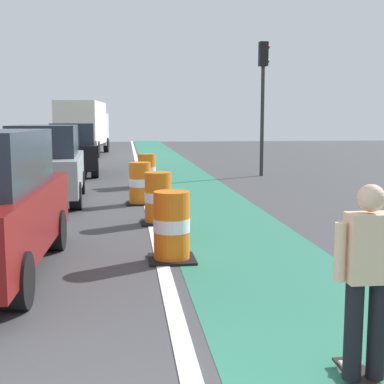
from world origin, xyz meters
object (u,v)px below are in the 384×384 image
traffic_light_corner (263,85)px  delivery_truck_down_block (84,125)px  parked_suv_second (46,163)px  traffic_barrel_far (147,171)px  skateboarder_on_lane (367,280)px  traffic_barrel_front (172,227)px  traffic_barrel_back (140,184)px  traffic_barrel_mid (158,199)px  parked_suv_third (74,149)px

traffic_light_corner → delivery_truck_down_block: bearing=120.5°
parked_suv_second → traffic_barrel_far: bearing=44.0°
skateboarder_on_lane → traffic_barrel_far: skateboarder_on_lane is taller
traffic_barrel_far → traffic_light_corner: (4.58, 3.06, 2.97)m
skateboarder_on_lane → traffic_barrel_front: skateboarder_on_lane is taller
traffic_barrel_back → traffic_light_corner: (4.89, 6.44, 2.97)m
skateboarder_on_lane → delivery_truck_down_block: (-4.48, 29.56, 0.94)m
traffic_barrel_far → traffic_barrel_back: bearing=-95.2°
traffic_light_corner → traffic_barrel_mid: bearing=-116.7°
traffic_barrel_front → delivery_truck_down_block: size_ratio=0.14×
skateboarder_on_lane → traffic_barrel_front: size_ratio=1.55×
traffic_barrel_front → traffic_barrel_back: (-0.34, 5.70, 0.00)m
skateboarder_on_lane → parked_suv_second: 11.31m
parked_suv_second → traffic_barrel_mid: parked_suv_second is taller
traffic_barrel_mid → traffic_barrel_far: (-0.01, 6.05, 0.00)m
traffic_barrel_front → traffic_light_corner: (4.54, 12.14, 2.97)m
traffic_barrel_mid → traffic_barrel_back: bearing=96.7°
traffic_barrel_mid → parked_suv_second: bearing=129.6°
traffic_barrel_back → skateboarder_on_lane: bearing=-81.0°
traffic_barrel_far → delivery_truck_down_block: (-3.22, 16.31, 1.31)m
parked_suv_second → traffic_barrel_far: (2.78, 2.68, -0.50)m
skateboarder_on_lane → traffic_barrel_mid: 7.32m
traffic_light_corner → traffic_barrel_front: bearing=-110.5°
parked_suv_second → traffic_barrel_back: bearing=-15.6°
traffic_barrel_mid → traffic_barrel_far: bearing=90.0°
parked_suv_third → parked_suv_second: bearing=-90.4°
parked_suv_second → traffic_barrel_mid: bearing=-50.4°
skateboarder_on_lane → delivery_truck_down_block: size_ratio=0.22×
traffic_barrel_far → traffic_light_corner: size_ratio=0.21×
traffic_barrel_back → delivery_truck_down_block: (-2.91, 19.69, 1.31)m
parked_suv_third → traffic_barrel_back: bearing=-72.8°
parked_suv_third → traffic_barrel_mid: (2.74, -10.52, -0.50)m
delivery_truck_down_block → parked_suv_third: bearing=-87.7°
parked_suv_second → traffic_barrel_far: 3.90m
skateboarder_on_lane → traffic_barrel_front: (-1.23, 4.17, -0.38)m
traffic_barrel_mid → traffic_barrel_back: 2.69m
delivery_truck_down_block → traffic_barrel_back: bearing=-81.6°
traffic_barrel_front → traffic_barrel_far: bearing=90.2°
parked_suv_third → traffic_barrel_front: parked_suv_third is taller
parked_suv_second → traffic_light_corner: (7.36, 5.74, 2.47)m
parked_suv_third → traffic_barrel_front: 13.84m
parked_suv_third → delivery_truck_down_block: size_ratio=0.61×
skateboarder_on_lane → traffic_barrel_front: 4.36m
parked_suv_second → delivery_truck_down_block: bearing=91.3°
parked_suv_second → traffic_barrel_mid: (2.79, -3.36, -0.50)m
parked_suv_second → parked_suv_third: (0.05, 7.16, 0.00)m
delivery_truck_down_block → traffic_barrel_mid: bearing=-81.8°
traffic_barrel_far → traffic_light_corner: 6.26m
parked_suv_second → traffic_light_corner: traffic_light_corner is taller
traffic_barrel_back → parked_suv_third: bearing=107.2°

